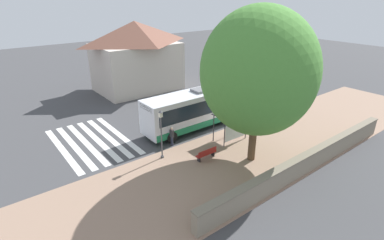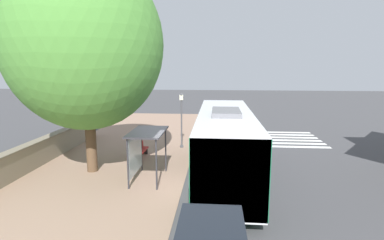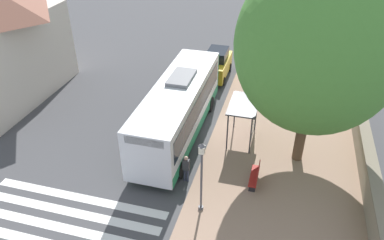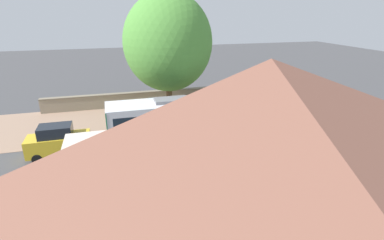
{
  "view_description": "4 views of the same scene",
  "coord_description": "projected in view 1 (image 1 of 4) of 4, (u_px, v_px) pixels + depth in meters",
  "views": [
    {
      "loc": [
        -17.75,
        17.27,
        11.5
      ],
      "look_at": [
        -1.02,
        4.29,
        2.44
      ],
      "focal_mm": 28.0,
      "sensor_mm": 36.0,
      "label": 1
    },
    {
      "loc": [
        1.5,
        -13.02,
        5.52
      ],
      "look_at": [
        0.13,
        3.57,
        2.57
      ],
      "focal_mm": 28.0,
      "sensor_mm": 36.0,
      "label": 2
    },
    {
      "loc": [
        -3.8,
        19.27,
        13.08
      ],
      "look_at": [
        0.96,
        1.92,
        1.54
      ],
      "focal_mm": 35.0,
      "sensor_mm": 36.0,
      "label": 3
    },
    {
      "loc": [
        21.5,
        -3.42,
        9.4
      ],
      "look_at": [
        1.73,
        2.15,
        1.77
      ],
      "focal_mm": 28.0,
      "sensor_mm": 36.0,
      "label": 4
    }
  ],
  "objects": [
    {
      "name": "sidewalk_plaza",
      "position": [
        261.0,
        149.0,
        23.88
      ],
      "size": [
        9.0,
        44.0,
        0.02
      ],
      "color": "#937560",
      "rests_on": "ground"
    },
    {
      "name": "bus",
      "position": [
        197.0,
        108.0,
        27.07
      ],
      "size": [
        2.69,
        10.49,
        3.6
      ],
      "color": "silver",
      "rests_on": "ground"
    },
    {
      "name": "shade_tree",
      "position": [
        259.0,
        72.0,
        19.79
      ],
      "size": [
        7.83,
        7.83,
        10.95
      ],
      "color": "brown",
      "rests_on": "ground"
    },
    {
      "name": "crosswalk_stripes",
      "position": [
        92.0,
        142.0,
        25.02
      ],
      "size": [
        9.0,
        5.25,
        0.01
      ],
      "color": "silver",
      "rests_on": "ground"
    },
    {
      "name": "stone_wall",
      "position": [
        308.0,
        162.0,
        20.66
      ],
      "size": [
        0.6,
        20.0,
        1.45
      ],
      "color": "gray",
      "rests_on": "ground"
    },
    {
      "name": "street_lamp_near",
      "position": [
        161.0,
        130.0,
        21.68
      ],
      "size": [
        0.28,
        0.28,
        3.82
      ],
      "color": "#4C4C51",
      "rests_on": "ground"
    },
    {
      "name": "parked_car_behind_bus",
      "position": [
        263.0,
        99.0,
        31.77
      ],
      "size": [
        1.82,
        4.02,
        2.21
      ],
      "color": "gold",
      "rests_on": "ground"
    },
    {
      "name": "ground_plane",
      "position": [
        222.0,
        130.0,
        27.16
      ],
      "size": [
        120.0,
        120.0,
        0.0
      ],
      "primitive_type": "plane",
      "color": "#424244",
      "rests_on": "ground"
    },
    {
      "name": "bench",
      "position": [
        207.0,
        154.0,
        22.19
      ],
      "size": [
        0.4,
        1.72,
        0.88
      ],
      "color": "maroon",
      "rests_on": "ground"
    },
    {
      "name": "pedestrian",
      "position": [
        172.0,
        135.0,
        24.07
      ],
      "size": [
        0.34,
        0.22,
        1.58
      ],
      "color": "#2D3347",
      "rests_on": "ground"
    },
    {
      "name": "background_building",
      "position": [
        136.0,
        55.0,
        36.89
      ],
      "size": [
        7.48,
        10.31,
        8.41
      ],
      "color": "beige",
      "rests_on": "ground"
    },
    {
      "name": "bus_shelter",
      "position": [
        232.0,
        118.0,
        24.43
      ],
      "size": [
        1.61,
        2.78,
        2.47
      ],
      "color": "#2D2D33",
      "rests_on": "ground"
    }
  ]
}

